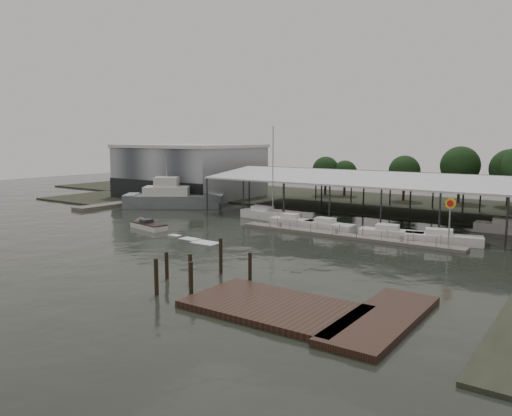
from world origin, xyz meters
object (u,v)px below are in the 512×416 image
Objects in this scene: shell_fuel_sign at (450,214)px; grey_trawler at (173,198)px; white_sailboat at (269,215)px; speedboat_underway at (146,226)px.

shell_fuel_sign is 47.81m from grey_trawler.
grey_trawler is at bearing 171.30° from shell_fuel_sign.
shell_fuel_sign is 27.61m from white_sailboat.
speedboat_underway is at bearing -165.10° from shell_fuel_sign.
grey_trawler is 1.21× the size of white_sailboat.
grey_trawler is (-47.20, 7.22, -2.35)m from shell_fuel_sign.
grey_trawler reaches higher than speedboat_underway.
shell_fuel_sign is at bearing -43.92° from grey_trawler.
white_sailboat is at bearing -109.25° from speedboat_underway.
grey_trawler is 20.32m from speedboat_underway.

